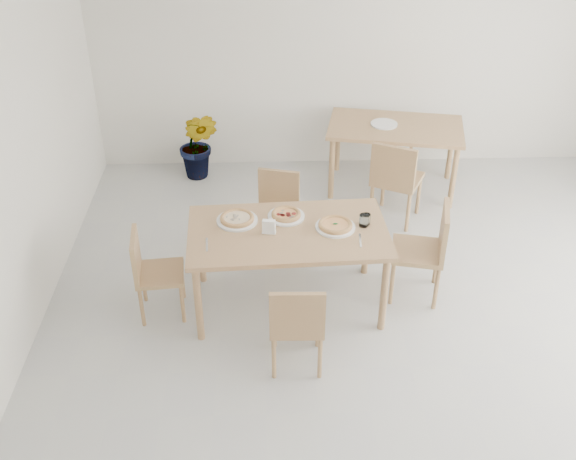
{
  "coord_description": "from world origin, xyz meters",
  "views": [
    {
      "loc": [
        -1.09,
        -3.75,
        3.71
      ],
      "look_at": [
        -0.92,
        0.81,
        0.76
      ],
      "focal_mm": 42.0,
      "sensor_mm": 36.0,
      "label": 1
    }
  ],
  "objects_px": {
    "chair_west": "(150,269)",
    "plate_margherita": "(335,227)",
    "pizza_margherita": "(335,225)",
    "chair_south": "(297,321)",
    "plate_empty": "(384,124)",
    "plate_pepperoni": "(286,216)",
    "tumbler_b": "(366,219)",
    "plate_mushroom": "(237,220)",
    "potted_plant": "(199,145)",
    "chair_east": "(428,246)",
    "napkin_holder": "(269,227)",
    "pizza_mushroom": "(237,218)",
    "tumbler_a": "(364,221)",
    "second_table": "(395,133)",
    "main_table": "(288,238)",
    "chair_back_n": "(392,118)",
    "pizza_pepperoni": "(286,214)",
    "chair_back_s": "(395,177)",
    "chair_north": "(276,207)"
  },
  "relations": [
    {
      "from": "tumbler_b",
      "to": "napkin_holder",
      "type": "xyz_separation_m",
      "value": [
        -0.8,
        -0.12,
        0.01
      ]
    },
    {
      "from": "potted_plant",
      "to": "napkin_holder",
      "type": "bearing_deg",
      "value": -72.13
    },
    {
      "from": "chair_south",
      "to": "potted_plant",
      "type": "height_order",
      "value": "potted_plant"
    },
    {
      "from": "pizza_margherita",
      "to": "napkin_holder",
      "type": "distance_m",
      "value": 0.55
    },
    {
      "from": "plate_pepperoni",
      "to": "pizza_mushroom",
      "type": "bearing_deg",
      "value": -173.13
    },
    {
      "from": "pizza_margherita",
      "to": "plate_pepperoni",
      "type": "bearing_deg",
      "value": 155.63
    },
    {
      "from": "pizza_pepperoni",
      "to": "napkin_holder",
      "type": "xyz_separation_m",
      "value": [
        -0.15,
        -0.25,
        0.03
      ]
    },
    {
      "from": "plate_margherita",
      "to": "plate_empty",
      "type": "xyz_separation_m",
      "value": [
        0.72,
        2.01,
        0.0
      ]
    },
    {
      "from": "pizza_margherita",
      "to": "chair_south",
      "type": "bearing_deg",
      "value": -113.09
    },
    {
      "from": "chair_north",
      "to": "plate_margherita",
      "type": "relative_size",
      "value": 2.44
    },
    {
      "from": "potted_plant",
      "to": "chair_east",
      "type": "bearing_deg",
      "value": -46.81
    },
    {
      "from": "plate_pepperoni",
      "to": "pizza_mushroom",
      "type": "height_order",
      "value": "pizza_mushroom"
    },
    {
      "from": "plate_margherita",
      "to": "pizza_margherita",
      "type": "xyz_separation_m",
      "value": [
        0.0,
        -0.0,
        0.02
      ]
    },
    {
      "from": "main_table",
      "to": "potted_plant",
      "type": "relative_size",
      "value": 2.04
    },
    {
      "from": "plate_empty",
      "to": "chair_south",
      "type": "bearing_deg",
      "value": -110.6
    },
    {
      "from": "chair_east",
      "to": "potted_plant",
      "type": "height_order",
      "value": "chair_east"
    },
    {
      "from": "plate_margherita",
      "to": "main_table",
      "type": "bearing_deg",
      "value": -176.07
    },
    {
      "from": "pizza_margherita",
      "to": "plate_empty",
      "type": "xyz_separation_m",
      "value": [
        0.72,
        2.01,
        -0.02
      ]
    },
    {
      "from": "pizza_mushroom",
      "to": "chair_back_n",
      "type": "distance_m",
      "value": 3.11
    },
    {
      "from": "main_table",
      "to": "plate_margherita",
      "type": "height_order",
      "value": "plate_margherita"
    },
    {
      "from": "plate_mushroom",
      "to": "chair_back_s",
      "type": "bearing_deg",
      "value": 36.5
    },
    {
      "from": "chair_south",
      "to": "plate_empty",
      "type": "relative_size",
      "value": 2.83
    },
    {
      "from": "tumbler_a",
      "to": "second_table",
      "type": "distance_m",
      "value": 2.06
    },
    {
      "from": "main_table",
      "to": "chair_south",
      "type": "bearing_deg",
      "value": -90.01
    },
    {
      "from": "chair_west",
      "to": "plate_margherita",
      "type": "distance_m",
      "value": 1.55
    },
    {
      "from": "plate_mushroom",
      "to": "pizza_mushroom",
      "type": "distance_m",
      "value": 0.02
    },
    {
      "from": "plate_empty",
      "to": "tumbler_a",
      "type": "bearing_deg",
      "value": -103.58
    },
    {
      "from": "chair_south",
      "to": "napkin_holder",
      "type": "xyz_separation_m",
      "value": [
        -0.19,
        0.75,
        0.34
      ]
    },
    {
      "from": "plate_mushroom",
      "to": "napkin_holder",
      "type": "height_order",
      "value": "napkin_holder"
    },
    {
      "from": "chair_south",
      "to": "pizza_mushroom",
      "type": "distance_m",
      "value": 1.1
    },
    {
      "from": "plate_margherita",
      "to": "tumbler_b",
      "type": "distance_m",
      "value": 0.26
    },
    {
      "from": "pizza_mushroom",
      "to": "second_table",
      "type": "relative_size",
      "value": 0.23
    },
    {
      "from": "chair_west",
      "to": "second_table",
      "type": "distance_m",
      "value": 3.15
    },
    {
      "from": "plate_margherita",
      "to": "plate_empty",
      "type": "relative_size",
      "value": 1.14
    },
    {
      "from": "chair_east",
      "to": "second_table",
      "type": "bearing_deg",
      "value": -168.28
    },
    {
      "from": "chair_south",
      "to": "tumbler_a",
      "type": "xyz_separation_m",
      "value": [
        0.58,
        0.84,
        0.33
      ]
    },
    {
      "from": "plate_pepperoni",
      "to": "tumbler_b",
      "type": "bearing_deg",
      "value": -11.32
    },
    {
      "from": "main_table",
      "to": "chair_west",
      "type": "xyz_separation_m",
      "value": [
        -1.13,
        -0.07,
        -0.22
      ]
    },
    {
      "from": "chair_back_n",
      "to": "potted_plant",
      "type": "height_order",
      "value": "chair_back_n"
    },
    {
      "from": "chair_east",
      "to": "napkin_holder",
      "type": "relative_size",
      "value": 6.9
    },
    {
      "from": "second_table",
      "to": "plate_empty",
      "type": "xyz_separation_m",
      "value": [
        -0.12,
        0.03,
        0.1
      ]
    },
    {
      "from": "second_table",
      "to": "potted_plant",
      "type": "height_order",
      "value": "potted_plant"
    },
    {
      "from": "chair_north",
      "to": "chair_south",
      "type": "bearing_deg",
      "value": -71.4
    },
    {
      "from": "tumbler_a",
      "to": "plate_empty",
      "type": "distance_m",
      "value": 2.05
    },
    {
      "from": "chair_west",
      "to": "napkin_holder",
      "type": "relative_size",
      "value": 6.15
    },
    {
      "from": "plate_mushroom",
      "to": "potted_plant",
      "type": "bearing_deg",
      "value": 103.07
    },
    {
      "from": "tumbler_a",
      "to": "second_table",
      "type": "relative_size",
      "value": 0.07
    },
    {
      "from": "main_table",
      "to": "tumbler_b",
      "type": "bearing_deg",
      "value": 3.93
    },
    {
      "from": "plate_pepperoni",
      "to": "chair_west",
      "type": "bearing_deg",
      "value": -166.09
    },
    {
      "from": "chair_back_n",
      "to": "tumbler_b",
      "type": "bearing_deg",
      "value": -106.28
    }
  ]
}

